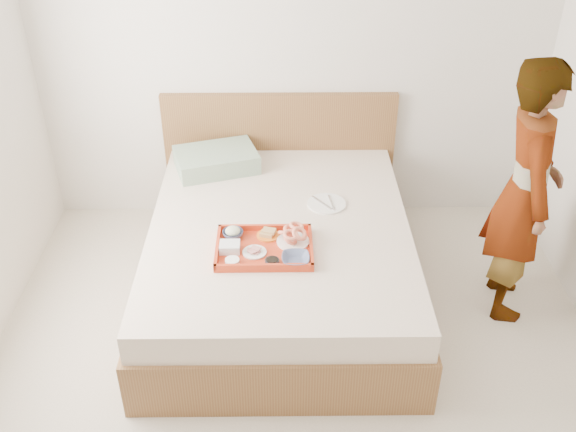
% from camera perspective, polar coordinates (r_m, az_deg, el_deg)
% --- Properties ---
extents(ground, '(3.50, 4.00, 0.01)m').
position_cam_1_polar(ground, '(3.57, 0.87, -16.89)').
color(ground, beige).
rests_on(ground, ground).
extents(wall_back, '(3.50, 0.01, 2.60)m').
position_cam_1_polar(wall_back, '(4.52, 0.41, 14.72)').
color(wall_back, silver).
rests_on(wall_back, ground).
extents(bed, '(1.65, 2.00, 0.53)m').
position_cam_1_polar(bed, '(4.11, -0.71, -3.72)').
color(bed, brown).
rests_on(bed, ground).
extents(headboard, '(1.65, 0.06, 0.95)m').
position_cam_1_polar(headboard, '(4.82, -0.73, 5.27)').
color(headboard, brown).
rests_on(headboard, ground).
extents(pillow, '(0.62, 0.51, 0.13)m').
position_cam_1_polar(pillow, '(4.54, -6.21, 4.84)').
color(pillow, '#95B896').
rests_on(pillow, bed).
extents(tray, '(0.55, 0.40, 0.05)m').
position_cam_1_polar(tray, '(3.72, -2.06, -2.72)').
color(tray, red).
rests_on(tray, bed).
extents(prawn_plate, '(0.19, 0.19, 0.01)m').
position_cam_1_polar(prawn_plate, '(3.77, 0.44, -2.21)').
color(prawn_plate, white).
rests_on(prawn_plate, tray).
extents(navy_bowl_big, '(0.15, 0.15, 0.04)m').
position_cam_1_polar(navy_bowl_big, '(3.62, 0.66, -3.73)').
color(navy_bowl_big, '#1B224C').
rests_on(navy_bowl_big, tray).
extents(sauce_dish, '(0.08, 0.08, 0.03)m').
position_cam_1_polar(sauce_dish, '(3.60, -1.38, -3.99)').
color(sauce_dish, black).
rests_on(sauce_dish, tray).
extents(meat_plate, '(0.14, 0.14, 0.01)m').
position_cam_1_polar(meat_plate, '(3.70, -2.91, -3.15)').
color(meat_plate, white).
rests_on(meat_plate, tray).
extents(bread_plate, '(0.13, 0.13, 0.01)m').
position_cam_1_polar(bread_plate, '(3.83, -1.73, -1.68)').
color(bread_plate, orange).
rests_on(bread_plate, tray).
extents(salad_bowl, '(0.12, 0.12, 0.04)m').
position_cam_1_polar(salad_bowl, '(3.83, -4.77, -1.54)').
color(salad_bowl, '#1B224C').
rests_on(salad_bowl, tray).
extents(plastic_tub, '(0.11, 0.09, 0.05)m').
position_cam_1_polar(plastic_tub, '(3.71, -5.05, -2.68)').
color(plastic_tub, silver).
rests_on(plastic_tub, tray).
extents(cheese_round, '(0.08, 0.08, 0.03)m').
position_cam_1_polar(cheese_round, '(3.62, -4.83, -3.93)').
color(cheese_round, white).
rests_on(cheese_round, tray).
extents(dinner_plate, '(0.31, 0.31, 0.01)m').
position_cam_1_polar(dinner_plate, '(4.14, 3.35, 1.07)').
color(dinner_plate, white).
rests_on(dinner_plate, bed).
extents(person, '(0.45, 0.63, 1.60)m').
position_cam_1_polar(person, '(3.98, 19.75, 1.91)').
color(person, silver).
rests_on(person, ground).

